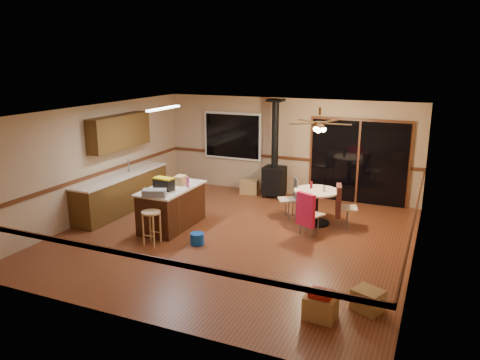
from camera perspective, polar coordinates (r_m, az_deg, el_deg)
The scene contains 35 objects.
floor at distance 9.84m, azimuth -0.70°, elevation -6.90°, with size 7.00×7.00×0.00m, color brown.
ceiling at distance 9.21m, azimuth -0.75°, elevation 8.32°, with size 7.00×7.00×0.00m, color silver.
wall_back at distance 12.64m, azimuth 5.81°, elevation 4.04°, with size 7.00×7.00×0.00m, color tan.
wall_front at distance 6.56m, azimuth -13.44°, elevation -6.48°, with size 7.00×7.00×0.00m, color tan.
wall_left at distance 11.30m, azimuth -17.15°, elevation 2.18°, with size 7.00×7.00×0.00m, color tan.
wall_right at distance 8.67m, azimuth 20.90°, elevation -1.85°, with size 7.00×7.00×0.00m, color tan.
chair_rail at distance 9.52m, azimuth -0.72°, elevation -1.29°, with size 7.00×7.00×0.08m, color #522814, non-canonical shape.
window at distance 13.13m, azimuth -0.93°, elevation 5.39°, with size 1.72×0.10×1.32m, color black.
sliding_door at distance 12.22m, azimuth 14.22°, elevation 2.09°, with size 2.52×0.10×2.10m, color black.
lower_cabinets at distance 11.70m, azimuth -14.13°, elevation -1.60°, with size 0.60×3.00×0.86m, color #523414.
countertop at distance 11.58m, azimuth -14.27°, elevation 0.54°, with size 0.64×3.04×0.04m, color beige.
upper_cabinets at distance 11.62m, azimuth -14.48°, elevation 5.71°, with size 0.35×2.00×0.80m, color #523414.
kitchen_island at distance 10.36m, azimuth -8.31°, elevation -3.28°, with size 0.88×1.68×0.90m.
wood_stove at distance 12.41m, azimuth 4.22°, elevation 1.17°, with size 0.55×0.50×2.52m.
ceiling_fan at distance 10.19m, azimuth 9.65°, elevation 6.54°, with size 0.24×0.24×0.55m.
fluorescent_strip at distance 10.33m, azimuth -9.30°, elevation 8.61°, with size 0.10×1.20×0.04m, color white.
toolbox_grey at distance 9.61m, azimuth -10.41°, elevation -1.57°, with size 0.47×0.26×0.14m, color slate.
toolbox_black at distance 10.04m, azimuth -9.27°, elevation -0.54°, with size 0.42×0.22×0.23m, color black.
toolbox_yellow_lid at distance 10.01m, azimuth -9.30°, elevation 0.19°, with size 0.42×0.22×0.03m, color gold.
box_on_island at distance 10.43m, azimuth -7.30°, elevation -0.02°, with size 0.21×0.29×0.19m, color #A17C47.
bottle_dark at distance 10.29m, azimuth -9.91°, elevation -0.10°, with size 0.08×0.08×0.26m, color black.
bottle_pink at distance 10.18m, azimuth -6.41°, elevation -0.26°, with size 0.07×0.07×0.22m, color #D84C8C.
bottle_white at distance 10.48m, azimuth -6.70°, elevation 0.06°, with size 0.06×0.06×0.18m, color white.
bar_stool at distance 9.50m, azimuth -10.70°, elevation -5.76°, with size 0.38×0.38×0.69m, color tan.
blue_bucket at distance 9.45m, azimuth -5.24°, elevation -7.15°, with size 0.28×0.28×0.23m, color #0B44A4.
dining_table at distance 10.55m, azimuth 9.26°, elevation -2.51°, with size 1.00×1.00×0.78m.
glass_red at distance 10.59m, azimuth 8.68°, elevation -0.59°, with size 0.06×0.06×0.16m, color #590C14.
glass_cream at distance 10.38m, azimuth 10.22°, elevation -1.03°, with size 0.06×0.06×0.14m, color beige.
chair_left at distance 10.83m, azimuth 6.36°, elevation -1.66°, with size 0.55×0.54×0.51m.
chair_near at distance 9.73m, azimuth 8.11°, elevation -3.57°, with size 0.58×0.60×0.70m.
chair_right at distance 10.43m, azimuth 12.06°, elevation -2.50°, with size 0.55×0.52×0.70m.
box_under_window at distance 12.84m, azimuth 1.15°, elevation -0.81°, with size 0.48×0.38×0.38m, color #A17C47.
box_corner_a at distance 7.02m, azimuth 9.77°, elevation -15.03°, with size 0.45×0.37×0.34m, color #A17C47.
box_corner_b at distance 7.35m, azimuth 15.31°, elevation -13.95°, with size 0.41×0.35×0.33m, color #A17C47.
box_small_red at distance 6.92m, azimuth 9.85°, elevation -13.50°, with size 0.31×0.26×0.08m, color maroon.
Camera 1 is at (3.76, -8.35, 3.63)m, focal length 35.00 mm.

